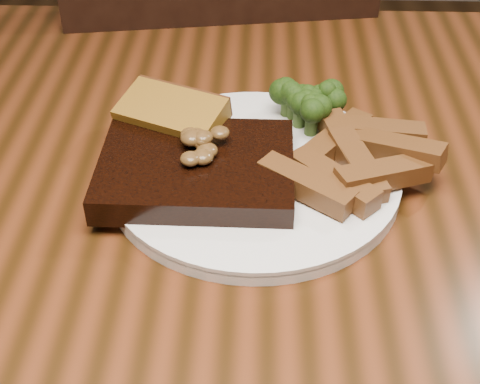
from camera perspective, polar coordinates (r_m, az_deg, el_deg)
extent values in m
cube|color=#522510|center=(0.65, 0.97, -2.71)|extent=(1.60, 0.90, 0.04)
cube|color=black|center=(1.30, -2.12, 6.30)|extent=(0.51, 0.51, 0.04)
cylinder|color=black|center=(1.60, 3.94, 3.04)|extent=(0.04, 0.04, 0.44)
cylinder|color=black|center=(1.58, -9.00, 2.10)|extent=(0.04, 0.04, 0.44)
cylinder|color=black|center=(1.34, 6.58, -6.08)|extent=(0.04, 0.04, 0.44)
cylinder|color=black|center=(1.31, -9.06, -7.36)|extent=(0.04, 0.04, 0.44)
cube|color=black|center=(1.00, -1.41, 12.25)|extent=(0.44, 0.10, 0.47)
cylinder|color=white|center=(0.66, 1.22, 1.44)|extent=(0.30, 0.30, 0.01)
cube|color=black|center=(0.64, -3.73, 1.92)|extent=(0.19, 0.14, 0.03)
cube|color=beige|center=(0.59, -4.23, -2.14)|extent=(0.15, 0.02, 0.02)
cube|color=#9C701C|center=(0.70, -5.77, 5.31)|extent=(0.12, 0.10, 0.02)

